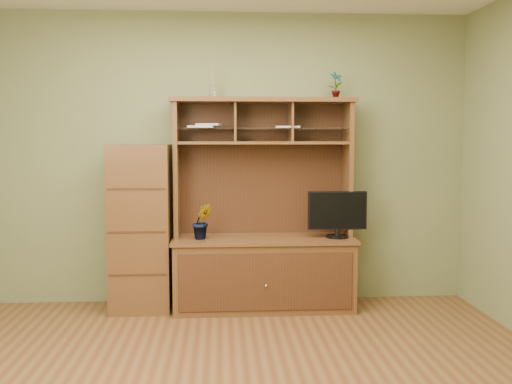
{
  "coord_description": "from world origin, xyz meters",
  "views": [
    {
      "loc": [
        -0.08,
        -3.37,
        1.53
      ],
      "look_at": [
        0.21,
        1.2,
        1.11
      ],
      "focal_mm": 40.0,
      "sensor_mm": 36.0,
      "label": 1
    }
  ],
  "objects": [
    {
      "name": "room",
      "position": [
        0.0,
        0.0,
        1.35
      ],
      "size": [
        4.54,
        4.04,
        2.74
      ],
      "color": "brown",
      "rests_on": "ground"
    },
    {
      "name": "media_hutch",
      "position": [
        0.31,
        1.73,
        0.52
      ],
      "size": [
        1.66,
        0.61,
        1.9
      ],
      "color": "#4A2915",
      "rests_on": "room"
    },
    {
      "name": "monitor",
      "position": [
        0.97,
        1.64,
        0.87
      ],
      "size": [
        0.53,
        0.2,
        0.42
      ],
      "rotation": [
        0.0,
        0.0,
        -0.0
      ],
      "color": "black",
      "rests_on": "media_hutch"
    },
    {
      "name": "orchid_plant",
      "position": [
        -0.24,
        1.65,
        0.81
      ],
      "size": [
        0.19,
        0.16,
        0.32
      ],
      "primitive_type": "imported",
      "rotation": [
        0.0,
        0.0,
        0.13
      ],
      "color": "#2A591E",
      "rests_on": "media_hutch"
    },
    {
      "name": "top_plant",
      "position": [
        0.97,
        1.8,
        2.02
      ],
      "size": [
        0.15,
        0.13,
        0.25
      ],
      "primitive_type": "imported",
      "rotation": [
        0.0,
        0.0,
        0.31
      ],
      "color": "#2E6B25",
      "rests_on": "media_hutch"
    },
    {
      "name": "reed_diffuser",
      "position": [
        -0.14,
        1.8,
        2.02
      ],
      "size": [
        0.06,
        0.06,
        0.31
      ],
      "color": "silver",
      "rests_on": "media_hutch"
    },
    {
      "name": "magazines",
      "position": [
        0.03,
        1.81,
        1.65
      ],
      "size": [
        1.03,
        0.2,
        0.04
      ],
      "color": "silver",
      "rests_on": "media_hutch"
    },
    {
      "name": "side_cabinet",
      "position": [
        -0.79,
        1.74,
        0.74
      ],
      "size": [
        0.53,
        0.48,
        1.49
      ],
      "color": "#4A2915",
      "rests_on": "room"
    }
  ]
}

